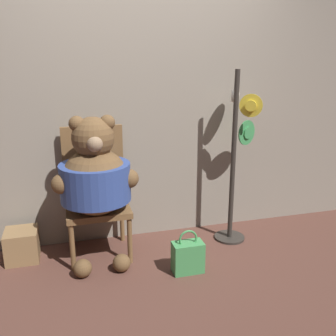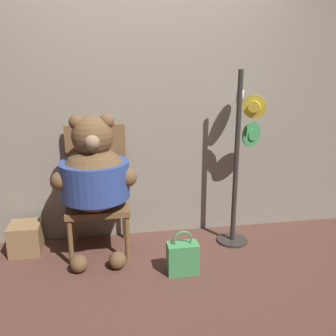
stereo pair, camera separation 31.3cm
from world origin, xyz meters
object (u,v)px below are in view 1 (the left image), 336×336
Objects in this scene: teddy_bear at (95,178)px; handbag_on_ground at (188,257)px; hat_display_rack at (237,155)px; chair at (96,190)px.

teddy_bear is 3.40× the size of handbag_on_ground.
handbag_on_ground is at bearing -30.62° from teddy_bear.
hat_display_rack is 4.32× the size of handbag_on_ground.
chair is 0.24m from teddy_bear.
hat_display_rack is 1.01m from handbag_on_ground.
hat_display_rack reaches higher than handbag_on_ground.
handbag_on_ground is at bearing -142.32° from hat_display_rack.
chair is at bearing 175.62° from hat_display_rack.
teddy_bear is at bearing -176.37° from hat_display_rack.
chair is at bearing 86.19° from teddy_bear.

